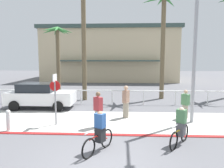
{
  "coord_description": "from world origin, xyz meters",
  "views": [
    {
      "loc": [
        0.76,
        -6.77,
        3.33
      ],
      "look_at": [
        0.12,
        6.0,
        1.79
      ],
      "focal_mm": 34.26,
      "sensor_mm": 36.0,
      "label": 1
    }
  ],
  "objects": [
    {
      "name": "curb_paint",
      "position": [
        0.0,
        2.2,
        0.01
      ],
      "size": [
        44.0,
        0.24,
        0.03
      ],
      "primitive_type": "cube",
      "color": "maroon",
      "rests_on": "ground"
    },
    {
      "name": "pedestrian_2",
      "position": [
        -0.41,
        3.2,
        0.81
      ],
      "size": [
        0.47,
        0.46,
        1.75
      ],
      "color": "gray",
      "rests_on": "ground"
    },
    {
      "name": "ground_plane",
      "position": [
        0.0,
        10.0,
        0.0
      ],
      "size": [
        80.0,
        80.0,
        0.0
      ],
      "primitive_type": "plane",
      "color": "#5B5B60"
    },
    {
      "name": "cyclist_red_1",
      "position": [
        -0.06,
        0.54,
        0.69
      ],
      "size": [
        0.95,
        1.61,
        1.5
      ],
      "color": "black",
      "rests_on": "ground"
    },
    {
      "name": "palm_tree_2",
      "position": [
        -5.32,
        13.14,
        4.86
      ],
      "size": [
        2.9,
        3.57,
        6.24
      ],
      "color": "brown",
      "rests_on": "ground"
    },
    {
      "name": "palm_tree_3",
      "position": [
        -2.27,
        10.05,
        7.37
      ],
      "size": [
        3.19,
        3.73,
        10.08
      ],
      "color": "brown",
      "rests_on": "ground"
    },
    {
      "name": "palm_tree_4",
      "position": [
        3.97,
        10.88,
        6.15
      ],
      "size": [
        3.08,
        3.32,
        8.33
      ],
      "color": "brown",
      "rests_on": "ground"
    },
    {
      "name": "pedestrian_1",
      "position": [
        0.95,
        4.96,
        0.85
      ],
      "size": [
        0.43,
        0.47,
        1.83
      ],
      "color": "gray",
      "rests_on": "ground"
    },
    {
      "name": "sidewalk_strip",
      "position": [
        0.0,
        4.2,
        0.01
      ],
      "size": [
        44.0,
        4.0,
        0.02
      ],
      "primitive_type": "cube",
      "color": "beige",
      "rests_on": "ground"
    },
    {
      "name": "rail_fence",
      "position": [
        0.0,
        8.5,
        0.84
      ],
      "size": [
        22.83,
        0.08,
        1.04
      ],
      "color": "white",
      "rests_on": "ground"
    },
    {
      "name": "stop_sign_bike_lane",
      "position": [
        -2.57,
        3.5,
        1.68
      ],
      "size": [
        0.52,
        0.56,
        2.56
      ],
      "color": "gray",
      "rests_on": "ground"
    },
    {
      "name": "car_white_1",
      "position": [
        -4.74,
        7.05,
        0.87
      ],
      "size": [
        4.4,
        2.02,
        1.69
      ],
      "color": "white",
      "rests_on": "ground"
    },
    {
      "name": "building_backdrop",
      "position": [
        -1.16,
        27.72,
        3.94
      ],
      "size": [
        19.72,
        12.85,
        7.84
      ],
      "color": "beige",
      "rests_on": "ground"
    },
    {
      "name": "bollard_0",
      "position": [
        -4.46,
        2.48,
        0.52
      ],
      "size": [
        0.2,
        0.2,
        1.0
      ],
      "color": "white",
      "rests_on": "ground"
    },
    {
      "name": "pedestrian_0",
      "position": [
        4.22,
        4.97,
        0.74
      ],
      "size": [
        0.46,
        0.47,
        1.61
      ],
      "color": "gray",
      "rests_on": "ground"
    },
    {
      "name": "cyclist_yellow_0",
      "position": [
        3.0,
        1.3,
        0.69
      ],
      "size": [
        1.11,
        1.51,
        1.5
      ],
      "color": "black",
      "rests_on": "ground"
    },
    {
      "name": "streetlight_curb",
      "position": [
        4.38,
        4.03,
        4.28
      ],
      "size": [
        0.24,
        2.54,
        7.5
      ],
      "color": "#9EA0A5",
      "rests_on": "ground"
    }
  ]
}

